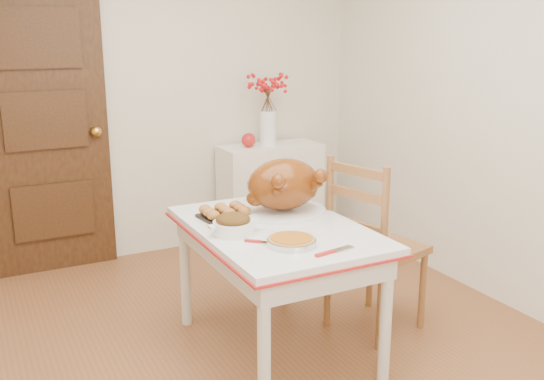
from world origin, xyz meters
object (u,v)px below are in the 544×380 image
sideboard (270,194)px  turkey_platter (284,187)px  chair_oak (377,244)px  pumpkin_pie (292,240)px  kitchen_table (276,289)px

sideboard → turkey_platter: turkey_platter is taller
sideboard → turkey_platter: bearing=-114.3°
turkey_platter → chair_oak: bearing=-4.0°
pumpkin_pie → sideboard: bearing=65.8°
pumpkin_pie → chair_oak: bearing=21.4°
turkey_platter → pumpkin_pie: 0.52m
pumpkin_pie → turkey_platter: bearing=66.1°
sideboard → pumpkin_pie: bearing=-114.2°
sideboard → kitchen_table: sideboard is taller
sideboard → chair_oak: bearing=-95.0°
turkey_platter → pumpkin_pie: turkey_platter is taller
sideboard → chair_oak: 1.63m
chair_oak → turkey_platter: bearing=55.3°
kitchen_table → chair_oak: 0.66m
chair_oak → turkey_platter: chair_oak is taller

